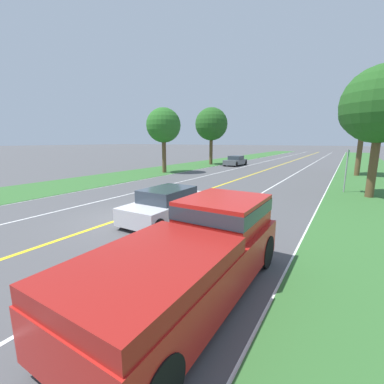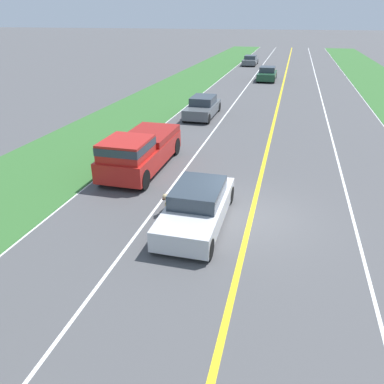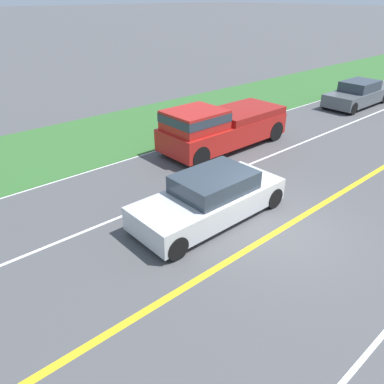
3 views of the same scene
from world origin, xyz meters
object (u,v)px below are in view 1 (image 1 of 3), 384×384
at_px(roadside_tree_right_near, 381,105).
at_px(roadside_tree_left_near, 163,126).
at_px(ego_car, 170,204).
at_px(roadside_tree_left_far, 211,124).
at_px(oncoming_car, 235,161).
at_px(dog, 186,214).
at_px(pickup_truck, 196,251).
at_px(street_sign, 347,166).
at_px(roadside_tree_right_far, 364,113).

bearing_deg(roadside_tree_right_near, roadside_tree_left_near, 169.28).
xyz_separation_m(ego_car, roadside_tree_left_far, (-10.39, 23.93, 4.89)).
bearing_deg(roadside_tree_left_near, oncoming_car, 74.04).
relative_size(dog, roadside_tree_right_near, 0.16).
bearing_deg(pickup_truck, ego_car, 132.19).
xyz_separation_m(dog, roadside_tree_right_near, (6.31, 10.12, 4.68)).
bearing_deg(dog, oncoming_car, 115.57).
relative_size(roadside_tree_right_near, street_sign, 2.66).
bearing_deg(roadside_tree_left_far, oncoming_car, 6.63).
bearing_deg(roadside_tree_left_near, roadside_tree_right_near, -10.72).
bearing_deg(pickup_truck, oncoming_car, 110.39).
xyz_separation_m(roadside_tree_right_near, roadside_tree_left_far, (-17.89, 14.41, 0.32)).
bearing_deg(dog, roadside_tree_left_near, 137.78).
distance_m(oncoming_car, roadside_tree_left_near, 12.65).
distance_m(roadside_tree_right_near, roadside_tree_left_far, 22.98).
distance_m(roadside_tree_right_near, roadside_tree_left_near, 17.96).
height_order(pickup_truck, roadside_tree_left_near, roadside_tree_left_near).
xyz_separation_m(pickup_truck, roadside_tree_left_far, (-14.10, 28.03, 4.57)).
height_order(ego_car, roadside_tree_left_near, roadside_tree_left_near).
height_order(roadside_tree_left_near, roadside_tree_left_far, roadside_tree_left_far).
bearing_deg(roadside_tree_right_far, roadside_tree_right_near, -87.56).
xyz_separation_m(pickup_truck, street_sign, (2.50, 14.56, 0.77)).
distance_m(ego_car, roadside_tree_right_near, 12.96).
bearing_deg(roadside_tree_left_far, dog, -64.72).
height_order(ego_car, roadside_tree_left_far, roadside_tree_left_far).
relative_size(dog, street_sign, 0.42).
relative_size(roadside_tree_right_near, roadside_tree_left_far, 0.94).
height_order(ego_car, pickup_truck, pickup_truck).
relative_size(roadside_tree_left_far, street_sign, 2.82).
xyz_separation_m(oncoming_car, roadside_tree_right_far, (13.89, -3.84, 5.20)).
relative_size(dog, roadside_tree_left_near, 0.17).
bearing_deg(pickup_truck, street_sign, 80.27).
distance_m(roadside_tree_left_near, roadside_tree_left_far, 11.10).
height_order(roadside_tree_left_far, street_sign, roadside_tree_left_far).
distance_m(roadside_tree_right_far, roadside_tree_left_near, 18.82).
relative_size(roadside_tree_right_far, roadside_tree_left_near, 1.21).
height_order(dog, roadside_tree_left_near, roadside_tree_left_near).
bearing_deg(roadside_tree_right_near, pickup_truck, -105.55).
relative_size(pickup_truck, roadside_tree_left_far, 0.73).
height_order(dog, oncoming_car, oncoming_car).
height_order(roadside_tree_right_far, roadside_tree_left_far, roadside_tree_right_far).
xyz_separation_m(ego_car, roadside_tree_right_near, (7.50, 9.52, 4.57)).
xyz_separation_m(roadside_tree_left_near, street_sign, (16.35, -2.40, -3.07)).
bearing_deg(roadside_tree_left_near, ego_car, -51.75).
height_order(roadside_tree_right_near, roadside_tree_left_near, roadside_tree_right_near).
relative_size(oncoming_car, roadside_tree_right_far, 0.54).
distance_m(dog, roadside_tree_right_far, 22.52).
bearing_deg(street_sign, oncoming_car, 133.28).
bearing_deg(oncoming_car, dog, 107.89).
height_order(roadside_tree_right_near, street_sign, roadside_tree_right_near).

